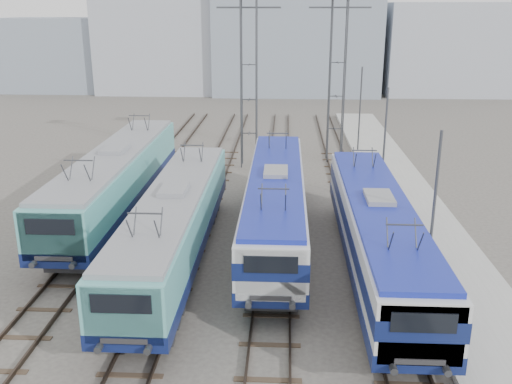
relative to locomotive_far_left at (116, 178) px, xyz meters
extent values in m
plane|color=#514C47|center=(6.75, -10.57, -2.33)|extent=(160.00, 160.00, 0.00)
cube|color=#9E9E99|center=(16.95, -2.57, -2.18)|extent=(4.00, 70.00, 0.30)
cube|color=#0E194A|center=(0.00, 0.23, -0.90)|extent=(2.97, 18.76, 0.63)
cube|color=#57AAA9|center=(0.00, 0.23, 0.35)|extent=(2.92, 18.76, 1.88)
cube|color=#57AAA9|center=(0.00, -8.79, 0.16)|extent=(2.68, 0.73, 2.13)
cube|color=gray|center=(0.00, 0.23, 1.39)|extent=(2.68, 18.01, 0.21)
cube|color=#262628|center=(0.00, -6.02, -1.68)|extent=(2.19, 3.75, 0.70)
cube|color=#262628|center=(0.00, 6.48, -1.68)|extent=(2.19, 3.75, 0.70)
cube|color=#0E194A|center=(4.50, -6.11, -0.98)|extent=(2.77, 17.50, 0.58)
cube|color=#57AAA9|center=(4.50, -6.11, 0.18)|extent=(2.72, 17.50, 1.75)
cube|color=#57AAA9|center=(4.50, -14.52, 0.01)|extent=(2.50, 0.68, 1.98)
cube|color=gray|center=(4.50, -6.11, 1.15)|extent=(2.50, 16.80, 0.19)
cube|color=#262628|center=(4.50, -11.94, -1.71)|extent=(2.04, 3.50, 0.66)
cube|color=#262628|center=(4.50, -0.27, -1.71)|extent=(2.04, 3.50, 0.66)
cube|color=#0E194A|center=(9.00, -3.06, -0.98)|extent=(2.79, 17.63, 0.59)
cube|color=silver|center=(9.00, -3.06, 0.20)|extent=(2.74, 17.63, 1.76)
cube|color=#0E194A|center=(9.00, -3.06, 0.15)|extent=(2.78, 17.65, 0.69)
cube|color=silver|center=(9.00, -11.53, 0.02)|extent=(2.52, 0.69, 2.00)
cube|color=#152398|center=(9.00, -3.06, 1.18)|extent=(2.52, 16.93, 0.20)
cube|color=#262628|center=(9.00, -8.93, -1.71)|extent=(2.06, 3.53, 0.66)
cube|color=#262628|center=(9.00, 2.82, -1.71)|extent=(2.06, 3.53, 0.66)
cube|color=#0E194A|center=(13.50, -6.74, -0.99)|extent=(2.77, 17.47, 0.58)
cube|color=silver|center=(13.50, -6.74, 0.18)|extent=(2.72, 17.47, 1.75)
cube|color=#0E194A|center=(13.50, -6.74, 0.13)|extent=(2.76, 17.49, 0.68)
cube|color=silver|center=(13.50, -15.14, 0.00)|extent=(2.50, 0.68, 1.98)
cube|color=#152398|center=(13.50, -6.74, 1.15)|extent=(2.50, 16.77, 0.19)
cube|color=#262628|center=(13.50, -12.57, -1.71)|extent=(2.04, 3.49, 0.66)
cube|color=#262628|center=(13.50, -0.92, -1.71)|extent=(2.04, 3.49, 0.66)
cylinder|color=#3F4247|center=(6.20, 10.88, 3.67)|extent=(0.10, 0.10, 12.00)
cylinder|color=#3F4247|center=(7.30, 10.88, 3.67)|extent=(0.10, 0.10, 12.00)
cylinder|color=#3F4247|center=(6.20, 11.98, 3.67)|extent=(0.10, 0.10, 12.00)
cylinder|color=#3F4247|center=(7.30, 11.98, 3.67)|extent=(0.10, 0.10, 12.00)
cube|color=#3F4247|center=(6.75, 11.43, 9.07)|extent=(4.50, 0.12, 0.12)
cylinder|color=#3F4247|center=(12.70, 12.88, 3.67)|extent=(0.10, 0.10, 12.00)
cylinder|color=#3F4247|center=(13.80, 12.88, 3.67)|extent=(0.10, 0.10, 12.00)
cylinder|color=#3F4247|center=(12.70, 13.98, 3.67)|extent=(0.10, 0.10, 12.00)
cylinder|color=#3F4247|center=(13.80, 13.98, 3.67)|extent=(0.10, 0.10, 12.00)
cube|color=#3F4247|center=(13.25, 13.43, 9.07)|extent=(4.50, 0.12, 0.12)
cylinder|color=#3F4247|center=(15.35, -8.57, 1.17)|extent=(0.12, 0.12, 7.00)
cylinder|color=#3F4247|center=(15.35, 3.43, 1.17)|extent=(0.12, 0.12, 7.00)
cylinder|color=#3F4247|center=(15.35, 15.43, 1.17)|extent=(0.12, 0.12, 7.00)
cone|color=#E3591F|center=(15.25, -12.50, -1.77)|extent=(0.30, 0.30, 0.53)
cube|color=#A3A9B5|center=(-7.25, 51.43, 4.67)|extent=(18.00, 12.00, 14.00)
cube|color=gray|center=(10.75, 51.43, 6.67)|extent=(22.00, 14.00, 18.00)
cube|color=#A3A9B5|center=(30.75, 51.43, 3.67)|extent=(16.00, 12.00, 12.00)
cube|color=gray|center=(-23.25, 51.43, 2.67)|extent=(14.00, 10.00, 10.00)
camera|label=1|loc=(9.43, -30.11, 9.11)|focal=40.00mm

